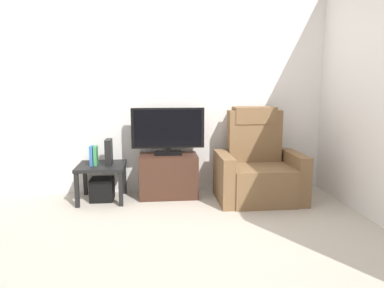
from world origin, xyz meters
name	(u,v)px	position (x,y,z in m)	size (l,w,h in m)	color
ground_plane	(186,222)	(0.00, 0.00, 0.00)	(6.40, 6.40, 0.00)	#B2A899
wall_back	(178,88)	(0.00, 1.13, 1.30)	(6.40, 0.06, 2.60)	silver
wall_side	(376,89)	(1.88, 0.00, 1.30)	(0.06, 4.48, 2.60)	silver
tv_stand	(169,175)	(-0.14, 0.86, 0.26)	(0.69, 0.42, 0.52)	#3D2319
television	(168,130)	(-0.14, 0.88, 0.81)	(0.87, 0.20, 0.56)	black
recliner_armchair	(258,168)	(0.91, 0.66, 0.37)	(0.98, 0.78, 1.08)	brown
side_table	(102,170)	(-0.92, 0.79, 0.36)	(0.54, 0.54, 0.43)	black
subwoofer_box	(102,189)	(-0.92, 0.79, 0.13)	(0.26, 0.26, 0.26)	black
book_leftmost	(92,156)	(-1.02, 0.77, 0.54)	(0.03, 0.13, 0.23)	#3366B2
book_middle	(96,156)	(-0.97, 0.77, 0.54)	(0.04, 0.13, 0.22)	#388C4C
game_console	(109,152)	(-0.83, 0.80, 0.57)	(0.07, 0.20, 0.29)	black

